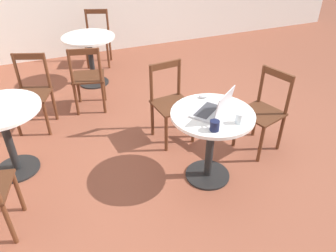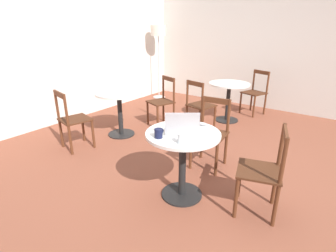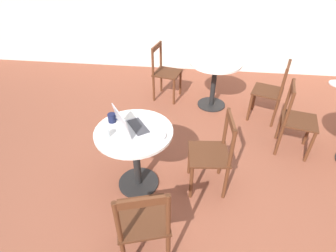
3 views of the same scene
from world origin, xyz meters
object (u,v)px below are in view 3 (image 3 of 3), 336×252
Objects in this scene: laptop at (132,126)px; mug at (112,118)px; drinking_glass at (106,133)px; chair_far_right at (271,92)px; cafe_table_near at (135,145)px; chair_near_front at (143,222)px; cafe_table_far at (215,73)px; chair_near_right at (213,154)px; chair_mid_left at (296,120)px; chair_far_left at (165,73)px; mouse at (163,135)px.

laptop is 3.65× the size of mug.
mug is at bearing 93.71° from drinking_glass.
chair_far_right is at bearing 36.53° from mug.
drinking_glass is at bearing -151.19° from cafe_table_near.
cafe_table_far is at bearing 76.85° from chair_near_front.
chair_near_front is 1.00× the size of chair_near_right.
chair_near_front is at bearing -134.39° from chair_mid_left.
mouse is (0.24, -1.94, 0.30)m from chair_far_left.
mouse is (-0.51, -1.78, 0.19)m from cafe_table_far.
chair_far_left is 1.00× the size of chair_far_right.
cafe_table_near is at bearing -137.21° from chair_far_right.
chair_mid_left reaches higher than drinking_glass.
mug is at bearing 118.02° from chair_near_front.
cafe_table_far is 1.64m from chair_near_right.
chair_far_right is at bearing 41.33° from drinking_glass.
chair_near_right and chair_far_left have the same top height.
chair_near_right is 1.20m from chair_mid_left.
drinking_glass is at bearing -154.88° from chair_mid_left.
cafe_table_near is 6.48× the size of mug.
chair_far_right is at bearing 58.51° from chair_near_front.
mug reaches higher than mouse.
chair_far_left is 1.58m from chair_far_right.
laptop reaches higher than chair_far_right.
mouse reaches higher than cafe_table_far.
cafe_table_near is 1.89m from chair_mid_left.
drinking_glass reaches higher than mouse.
laptop is at bearing 32.09° from drinking_glass.
laptop is 4.12× the size of mouse.
mouse is (-1.43, -0.84, 0.30)m from chair_mid_left.
drinking_glass reaches higher than mug.
laptop is (-1.58, -1.44, 0.33)m from chair_far_right.
chair_near_front is at bearing -54.63° from drinking_glass.
drinking_glass is at bearing 125.37° from chair_near_front.
chair_far_right is (0.76, -0.27, -0.11)m from cafe_table_far.
laptop is at bearing -26.86° from mug.
cafe_table_far is 0.85× the size of chair_far_right.
cafe_table_far is 0.85× the size of chair_mid_left.
chair_near_right is at bearing -2.28° from mug.
chair_far_left is at bearing 82.70° from drinking_glass.
chair_near_front is 0.97m from chair_near_right.
chair_far_right is at bearing 103.42° from chair_mid_left.
chair_near_front is 2.63m from chair_far_left.
chair_far_left is at bearing 167.56° from cafe_table_far.
chair_far_left is (0.04, 1.88, -0.11)m from cafe_table_near.
chair_near_right and chair_mid_left have the same top height.
cafe_table_far is 0.82m from chair_far_right.
chair_mid_left is at bearing 24.63° from cafe_table_near.
chair_near_right is (0.53, 0.82, 0.00)m from chair_near_front.
chair_near_front and chair_near_right have the same top height.
chair_near_front is 9.45× the size of drinking_glass.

